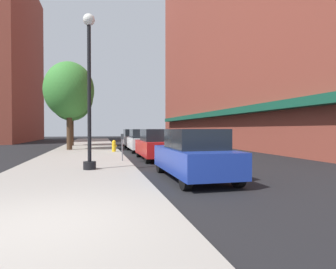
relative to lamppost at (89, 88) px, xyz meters
name	(u,v)px	position (x,y,z in m)	size (l,w,h in m)	color
ground_plane	(137,150)	(3.40, 11.74, -3.20)	(90.00, 90.00, 0.00)	black
sidewalk_slab	(87,149)	(-0.60, 12.74, -3.14)	(4.80, 50.00, 0.12)	gray
building_right_brick	(238,21)	(14.39, 15.74, 9.71)	(6.80, 40.00, 25.87)	brown
building_far_background	(7,61)	(-11.61, 30.74, 7.65)	(6.80, 18.00, 21.74)	brown
lamppost	(89,88)	(0.00, 0.00, 0.00)	(0.48, 0.48, 5.90)	black
fire_hydrant	(114,146)	(1.34, 8.42, -2.68)	(0.33, 0.26, 0.79)	gold
parking_meter_near	(122,144)	(1.45, 2.68, -2.25)	(0.14, 0.09, 1.31)	slate
tree_near	(71,97)	(-2.15, 16.64, 1.50)	(3.96, 3.96, 6.89)	#422D1E
tree_mid	(69,90)	(-1.81, 11.14, 1.37)	(3.65, 3.65, 6.58)	#422D1E
car_blue	(194,155)	(3.40, -2.30, -2.39)	(1.80, 4.30, 1.66)	black
car_red	(157,145)	(3.40, 3.82, -2.39)	(1.80, 4.30, 1.66)	black
car_white	(141,141)	(3.40, 9.51, -2.39)	(1.80, 4.30, 1.66)	black
car_silver	(133,138)	(3.40, 15.23, -2.39)	(1.80, 4.30, 1.66)	black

